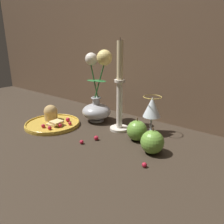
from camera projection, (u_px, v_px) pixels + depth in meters
ground_plane at (104, 133)px, 0.85m from camera, size 2.40×2.40×0.00m
vase at (97, 99)px, 0.95m from camera, size 0.15×0.13×0.31m
plate_with_pastries at (52, 121)px, 0.94m from camera, size 0.23×0.23×0.08m
wine_glass at (152, 108)px, 0.82m from camera, size 0.07×0.07×0.15m
candlestick at (120, 96)px, 0.84m from camera, size 0.08×0.08×0.36m
apple_beside_vase at (137, 130)px, 0.78m from camera, size 0.07×0.07×0.09m
apple_near_glass at (152, 142)px, 0.69m from camera, size 0.08×0.08×0.09m
berry_near_plate at (144, 165)px, 0.62m from camera, size 0.01×0.01×0.01m
berry_front_center at (96, 138)px, 0.79m from camera, size 0.02×0.02×0.02m
berry_by_glass_stem at (81, 142)px, 0.76m from camera, size 0.01×0.01×0.01m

